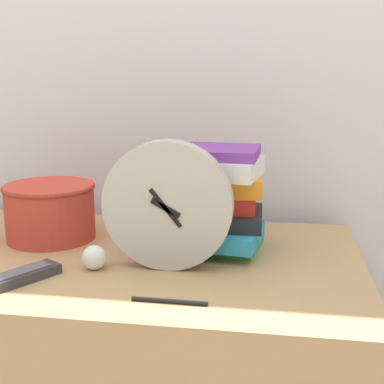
% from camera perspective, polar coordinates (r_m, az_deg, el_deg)
% --- Properties ---
extents(wall_back, '(6.00, 0.04, 2.40)m').
position_cam_1_polar(wall_back, '(1.54, -4.66, 14.25)').
color(wall_back, silver).
rests_on(wall_back, ground_plane).
extents(desk_clock, '(0.27, 0.05, 0.27)m').
position_cam_1_polar(desk_clock, '(1.10, -2.63, -1.46)').
color(desk_clock, '#B7B2A8').
rests_on(desk_clock, desk).
extents(book_stack, '(0.24, 0.22, 0.24)m').
position_cam_1_polar(book_stack, '(1.23, 2.45, -0.80)').
color(book_stack, green).
rests_on(book_stack, desk).
extents(basket, '(0.22, 0.22, 0.14)m').
position_cam_1_polar(basket, '(1.35, -14.91, -1.82)').
color(basket, '#C63D2D').
rests_on(basket, desk).
extents(tv_remote, '(0.12, 0.16, 0.02)m').
position_cam_1_polar(tv_remote, '(1.12, -17.68, -8.51)').
color(tv_remote, '#333338').
rests_on(tv_remote, desk).
extents(crumpled_paper_ball, '(0.05, 0.05, 0.05)m').
position_cam_1_polar(crumpled_paper_ball, '(1.14, -10.37, -6.88)').
color(crumpled_paper_ball, white).
rests_on(crumpled_paper_ball, desk).
extents(pen, '(0.14, 0.01, 0.01)m').
position_cam_1_polar(pen, '(0.98, -2.42, -11.55)').
color(pen, black).
rests_on(pen, desk).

